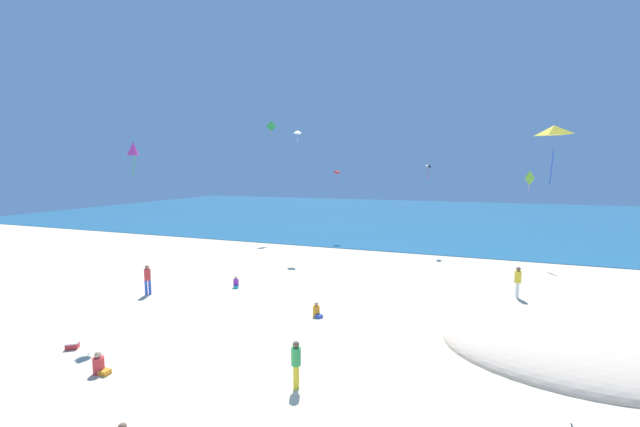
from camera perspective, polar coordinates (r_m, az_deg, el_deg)
ground_plane at (r=21.91m, az=1.23°, el=-12.38°), size 120.00×120.00×0.00m
ocean_water at (r=64.08m, az=14.13°, el=-0.21°), size 120.00×60.00×0.05m
dune_mound at (r=18.77m, az=33.30°, el=-16.69°), size 9.87×6.91×1.74m
cooler_box at (r=19.05m, az=-32.29°, el=-15.89°), size 0.55×0.51×0.25m
person_0 at (r=24.53m, az=-12.09°, el=-9.86°), size 0.52×0.61×0.68m
person_1 at (r=24.43m, az=26.77°, el=-8.62°), size 0.35×0.35×1.75m
person_3 at (r=19.51m, az=-0.48°, el=-13.97°), size 0.62×0.56×0.70m
person_4 at (r=24.47m, az=-23.75°, el=-8.51°), size 0.48×0.48×1.71m
person_5 at (r=16.45m, az=-29.35°, el=-18.65°), size 0.62×0.37×0.79m
person_6 at (r=13.48m, az=-3.50°, el=-20.60°), size 0.34×0.34×1.58m
kite_red at (r=40.03m, az=2.50°, el=6.07°), size 0.79×0.69×1.65m
kite_green at (r=42.55m, az=-7.09°, el=12.43°), size 0.78×0.84×1.76m
kite_lime at (r=33.78m, az=28.12°, el=4.52°), size 0.52×0.98×1.58m
kite_yellow at (r=14.27m, az=30.81°, el=10.32°), size 1.02×0.92×1.85m
kite_white at (r=33.72m, az=-3.24°, el=11.71°), size 0.77×0.68×1.06m
kite_black at (r=35.62m, az=15.56°, el=6.70°), size 0.52×0.66×1.42m
kite_magenta at (r=20.48m, az=-25.48°, el=8.49°), size 0.71×0.69×1.58m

